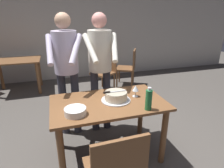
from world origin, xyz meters
TOP-DOWN VIEW (x-y plane):
  - ground_plane at (0.00, 0.00)m, footprint 14.00×14.00m
  - back_wall at (0.00, 3.32)m, footprint 10.00×0.12m
  - main_dining_table at (0.00, 0.00)m, footprint 1.30×0.77m
  - cake_on_platter at (0.09, 0.00)m, footprint 0.34×0.34m
  - cake_knife at (0.02, 0.00)m, footprint 0.27×0.03m
  - plate_stack at (-0.40, -0.19)m, footprint 0.22×0.22m
  - wine_glass_near at (0.35, 0.04)m, footprint 0.08×0.08m
  - water_bottle at (0.35, -0.31)m, footprint 0.07×0.07m
  - person_cutting_cake at (0.06, 0.60)m, footprint 0.47×0.56m
  - person_standing_beside at (-0.40, 0.63)m, footprint 0.46×0.57m
  - background_table at (-1.37, 2.62)m, footprint 1.00×0.70m
  - background_chair_0 at (0.52, 2.11)m, footprint 0.61×0.61m
  - background_chair_2 at (1.15, 2.25)m, footprint 0.60×0.60m

SIDE VIEW (x-z plane):
  - ground_plane at x=0.00m, z-range 0.00..0.00m
  - background_chair_0 at x=0.52m, z-range 0.04..0.94m
  - background_chair_2 at x=1.15m, z-range 0.04..0.94m
  - background_table at x=-1.37m, z-range 0.21..0.95m
  - main_dining_table at x=0.00m, z-range 0.24..0.99m
  - plate_stack at x=-0.40m, z-range 0.75..0.82m
  - cake_on_platter at x=0.09m, z-range 0.75..0.86m
  - wine_glass_near at x=0.35m, z-range 0.78..0.92m
  - water_bottle at x=0.35m, z-range 0.74..0.99m
  - cake_knife at x=0.02m, z-range 0.86..0.88m
  - person_cutting_cake at x=0.06m, z-range 0.22..1.94m
  - person_standing_beside at x=-0.40m, z-range 0.22..1.94m
  - back_wall at x=0.00m, z-range 0.00..2.70m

